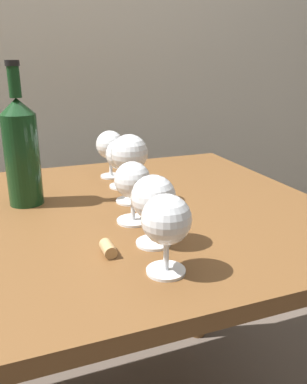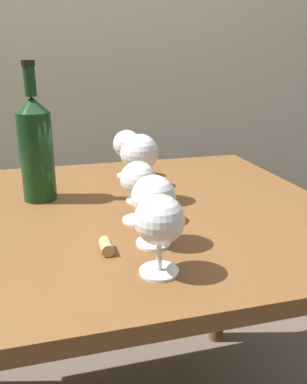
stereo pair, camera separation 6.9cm
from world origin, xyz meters
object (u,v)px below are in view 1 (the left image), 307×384
Objects in this scene: wine_glass_cabernet at (166,221)px; wine_glass_amber at (154,199)px; wine_bottle at (22,150)px; wine_glass_pinot at (121,156)px; wine_glass_white at (129,155)px; cork at (108,249)px; wine_glass_rose at (110,146)px; wine_glass_chardonnay at (132,182)px.

wine_glass_amber is (0.02, 0.10, -0.00)m from wine_glass_cabernet.
wine_glass_pinot is at bearing 9.49° from wine_bottle.
wine_bottle is (-0.23, 0.08, 0.01)m from wine_glass_white.
wine_glass_amber is at bearing -97.33° from wine_glass_white.
wine_bottle is at bearing 109.47° from cork.
wine_bottle is (-0.18, 0.41, 0.04)m from wine_glass_cabernet.
wine_glass_rose is (0.06, 0.55, 0.00)m from wine_glass_cabernet.
wine_bottle is (-0.24, -0.04, 0.04)m from wine_glass_pinot.
wine_glass_white is at bearing 81.86° from wine_glass_cabernet.
wine_glass_rose is at bearing 74.26° from cork.
wine_glass_amber reaches higher than wine_glass_chardonnay.
wine_glass_chardonnay is at bearing -105.08° from wine_glass_white.
wine_glass_chardonnay is 0.17m from cork.
wine_glass_pinot is at bearing 83.32° from wine_glass_white.
wine_bottle is 7.56× the size of cork.
wine_glass_white is (0.05, 0.33, 0.03)m from wine_glass_cabernet.
wine_glass_rose is at bearing 82.60° from wine_glass_chardonnay.
wine_glass_pinot is (0.06, 0.45, -0.00)m from wine_glass_cabernet.
wine_glass_cabernet and wine_glass_amber have the same top height.
cork is at bearing -110.14° from wine_glass_pinot.
wine_glass_chardonnay and wine_glass_pinot have the same top height.
wine_glass_amber is 0.45m from wine_glass_rose.
wine_glass_white is at bearing -93.09° from wine_glass_rose.
wine_glass_cabernet is at bearing -65.97° from wine_bottle.
wine_glass_cabernet is 1.02× the size of wine_glass_chardonnay.
wine_glass_cabernet is 0.10m from wine_glass_amber.
wine_glass_chardonnay is 0.24m from wine_glass_pinot.
wine_glass_pinot is at bearing 82.89° from wine_glass_amber.
wine_glass_rose is 0.48m from cork.
wine_glass_pinot is 0.96× the size of wine_glass_rose.
wine_glass_white is (0.03, 0.23, 0.03)m from wine_glass_amber.
wine_glass_cabernet is 0.98× the size of wine_glass_rose.
wine_glass_rose is 0.28m from wine_bottle.
wine_bottle is at bearing -170.51° from wine_glass_pinot.
wine_glass_pinot is at bearing 82.24° from wine_glass_cabernet.
wine_bottle is at bearing 135.58° from wine_glass_chardonnay.
wine_glass_chardonnay reaches higher than cork.
cork is (-0.09, -0.12, -0.08)m from wine_glass_chardonnay.
wine_glass_white reaches higher than wine_glass_chardonnay.
wine_glass_cabernet is at bearing -98.14° from wine_glass_white.
wine_glass_amber is 0.37m from wine_bottle.
wine_glass_rose reaches higher than wine_glass_cabernet.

